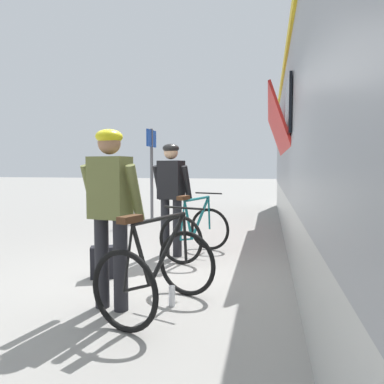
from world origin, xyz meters
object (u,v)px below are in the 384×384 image
cyclist_near_in_olive (110,203)px  water_bottle_near_the_bikes (172,296)px  backpack_on_platform (102,262)px  bicycle_near_black (159,271)px  bicycle_far_teal (196,231)px  cyclist_far_in_dark (171,189)px  platform_sign_post (152,159)px

cyclist_near_in_olive → water_bottle_near_the_bikes: 1.12m
backpack_on_platform → water_bottle_near_the_bikes: backpack_on_platform is taller
bicycle_near_black → bicycle_far_teal: size_ratio=1.02×
cyclist_far_in_dark → water_bottle_near_the_bikes: bearing=-74.7°
cyclist_near_in_olive → platform_sign_post: bearing=104.5°
cyclist_near_in_olive → bicycle_far_teal: cyclist_near_in_olive is taller
bicycle_near_black → bicycle_far_teal: (-0.07, 2.20, 0.00)m
cyclist_near_in_olive → backpack_on_platform: bearing=120.9°
cyclist_far_in_dark → platform_sign_post: 3.99m
bicycle_far_teal → backpack_on_platform: bicycle_far_teal is taller
platform_sign_post → water_bottle_near_the_bikes: bearing=-69.9°
bicycle_near_black → backpack_on_platform: bicycle_near_black is taller
bicycle_far_teal → platform_sign_post: platform_sign_post is taller
cyclist_near_in_olive → backpack_on_platform: cyclist_near_in_olive is taller
water_bottle_near_the_bikes → platform_sign_post: bearing=110.1°
backpack_on_platform → cyclist_far_in_dark: bearing=45.1°
backpack_on_platform → platform_sign_post: size_ratio=0.17×
water_bottle_near_the_bikes → platform_sign_post: (-2.07, 5.66, 1.52)m
bicycle_near_black → backpack_on_platform: 1.37m
cyclist_near_in_olive → cyclist_far_in_dark: bearing=89.7°
cyclist_far_in_dark → backpack_on_platform: 1.65m
water_bottle_near_the_bikes → cyclist_far_in_dark: bearing=105.3°
platform_sign_post → bicycle_far_teal: bearing=-62.1°
bicycle_far_teal → bicycle_near_black: bearing=-88.2°
bicycle_far_teal → backpack_on_platform: 1.63m
backpack_on_platform → water_bottle_near_the_bikes: size_ratio=1.97×
bicycle_near_black → water_bottle_near_the_bikes: 0.35m
cyclist_far_in_dark → backpack_on_platform: size_ratio=4.40×
water_bottle_near_the_bikes → platform_sign_post: size_ratio=0.08×
cyclist_far_in_dark → bicycle_near_black: size_ratio=1.42×
cyclist_near_in_olive → bicycle_far_teal: bearing=79.6°
cyclist_far_in_dark → platform_sign_post: bearing=112.7°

